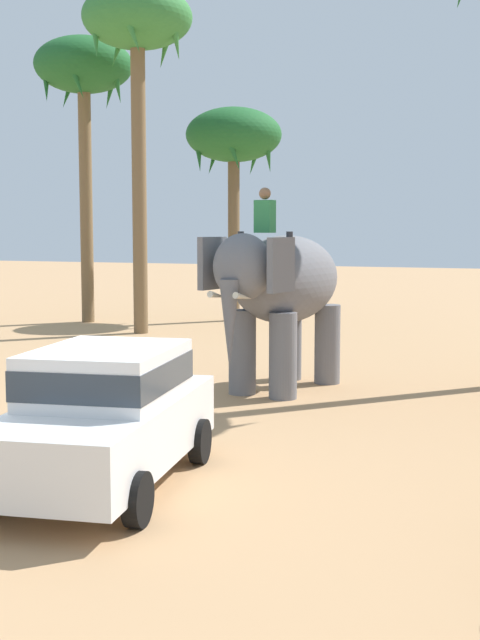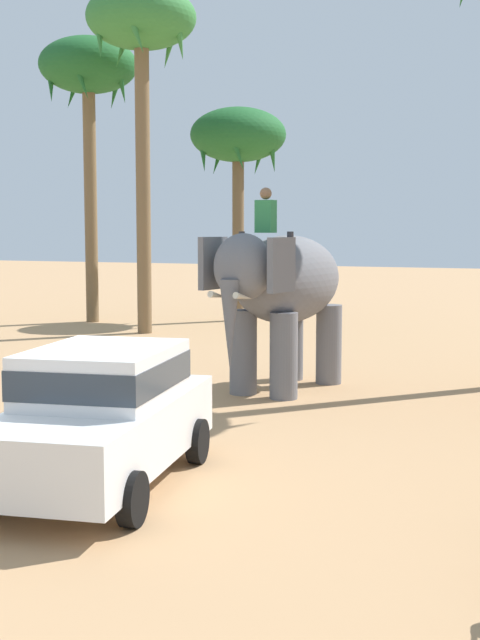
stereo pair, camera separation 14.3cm
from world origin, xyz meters
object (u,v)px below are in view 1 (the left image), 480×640
(palm_tree_near_hut, at_px, (84,75))
(palm_tree_left_of_road, at_px, (234,140))
(car_sedan_foreground, at_px, (106,411))
(palm_tree_behind_elephant, at_px, (137,31))
(elephant_with_mahout, at_px, (280,288))

(palm_tree_near_hut, distance_m, palm_tree_left_of_road, 5.31)
(car_sedan_foreground, xyz_separation_m, palm_tree_behind_elephant, (-6.89, 13.85, 7.88))
(palm_tree_behind_elephant, xyz_separation_m, palm_tree_left_of_road, (1.28, 4.29, -2.76))
(car_sedan_foreground, xyz_separation_m, palm_tree_near_hut, (-9.99, 15.92, 7.16))
(elephant_with_mahout, height_order, palm_tree_near_hut, palm_tree_near_hut)
(elephant_with_mahout, bearing_deg, car_sedan_foreground, -89.56)
(car_sedan_foreground, relative_size, palm_tree_behind_elephant, 0.43)
(palm_tree_behind_elephant, height_order, palm_tree_left_of_road, palm_tree_behind_elephant)
(car_sedan_foreground, height_order, elephant_with_mahout, elephant_with_mahout)
(car_sedan_foreground, distance_m, elephant_with_mahout, 6.79)
(palm_tree_behind_elephant, height_order, palm_tree_near_hut, palm_tree_behind_elephant)
(elephant_with_mahout, distance_m, palm_tree_left_of_road, 13.34)
(palm_tree_behind_elephant, bearing_deg, elephant_with_mahout, -46.24)
(car_sedan_foreground, bearing_deg, palm_tree_near_hut, 122.10)
(elephant_with_mahout, bearing_deg, palm_tree_left_of_road, 115.94)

